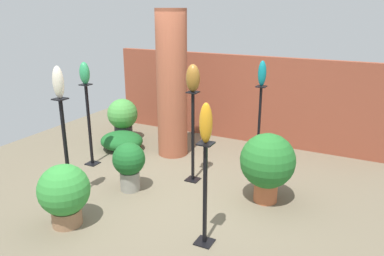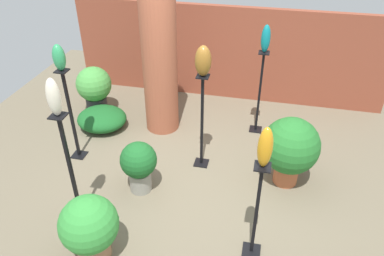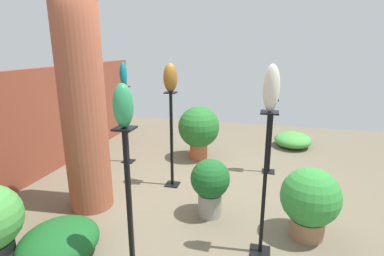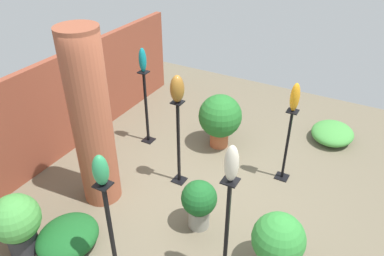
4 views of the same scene
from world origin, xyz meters
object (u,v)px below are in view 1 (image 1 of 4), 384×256
at_px(brick_pillar, 172,85).
at_px(art_vase_teal, 262,73).
at_px(pedestal_bronze, 193,141).
at_px(art_vase_bronze, 193,78).
at_px(pedestal_amber, 205,199).
at_px(potted_plant_back_center, 129,163).
at_px(art_vase_amber, 206,123).
at_px(art_vase_ivory, 58,82).
at_px(pedestal_ivory, 66,155).
at_px(potted_plant_front_right, 267,163).
at_px(potted_plant_front_left, 64,192).
at_px(art_vase_jade, 85,73).
at_px(pedestal_jade, 90,128).
at_px(pedestal_teal, 259,129).
at_px(potted_plant_mid_left, 123,117).

bearing_deg(brick_pillar, art_vase_teal, 8.67).
xyz_separation_m(pedestal_bronze, art_vase_bronze, (0.00, -0.00, 0.95)).
bearing_deg(pedestal_amber, potted_plant_back_center, 155.78).
bearing_deg(pedestal_bronze, art_vase_bronze, -86.42).
bearing_deg(potted_plant_back_center, art_vase_teal, 52.15).
relative_size(art_vase_amber, art_vase_ivory, 1.04).
xyz_separation_m(pedestal_ivory, potted_plant_back_center, (0.56, 0.63, -0.25)).
bearing_deg(pedestal_ivory, potted_plant_front_right, 26.54).
bearing_deg(pedestal_ivory, potted_plant_front_left, -49.65).
xyz_separation_m(art_vase_jade, potted_plant_front_left, (1.00, -1.60, -1.13)).
height_order(pedestal_ivory, art_vase_jade, art_vase_jade).
bearing_deg(art_vase_teal, art_vase_ivory, -128.82).
bearing_deg(brick_pillar, pedestal_ivory, -100.54).
bearing_deg(potted_plant_front_left, pedestal_jade, 122.07).
height_order(brick_pillar, potted_plant_front_right, brick_pillar).
relative_size(pedestal_bronze, art_vase_jade, 3.96).
distance_m(brick_pillar, potted_plant_front_right, 2.34).
height_order(potted_plant_back_center, potted_plant_front_left, potted_plant_front_left).
xyz_separation_m(brick_pillar, art_vase_bronze, (0.83, -0.83, 0.32)).
bearing_deg(pedestal_ivory, art_vase_bronze, 47.29).
distance_m(pedestal_bronze, potted_plant_front_left, 2.00).
bearing_deg(art_vase_amber, brick_pillar, 127.13).
relative_size(pedestal_teal, potted_plant_back_center, 1.87).
bearing_deg(art_vase_teal, art_vase_bronze, -123.25).
xyz_separation_m(pedestal_bronze, pedestal_jade, (-1.82, -0.22, -0.01)).
bearing_deg(art_vase_bronze, art_vase_teal, 56.75).
relative_size(art_vase_bronze, potted_plant_mid_left, 0.47).
relative_size(art_vase_jade, potted_plant_front_right, 0.36).
distance_m(brick_pillar, art_vase_ivory, 2.24).
xyz_separation_m(pedestal_bronze, art_vase_jade, (-1.82, -0.22, 0.92)).
bearing_deg(art_vase_ivory, art_vase_bronze, 47.29).
bearing_deg(pedestal_amber, potted_plant_front_right, 75.16).
bearing_deg(potted_plant_mid_left, pedestal_jade, -77.69).
bearing_deg(pedestal_teal, potted_plant_front_right, -67.45).
distance_m(brick_pillar, art_vase_amber, 2.79).
height_order(pedestal_jade, art_vase_bronze, art_vase_bronze).
height_order(art_vase_jade, potted_plant_front_left, art_vase_jade).
relative_size(art_vase_bronze, art_vase_jade, 1.12).
xyz_separation_m(pedestal_amber, art_vase_bronze, (-0.85, 1.39, 1.04)).
height_order(pedestal_teal, potted_plant_front_left, pedestal_teal).
relative_size(art_vase_amber, potted_plant_mid_left, 0.51).
relative_size(art_vase_ivory, potted_plant_mid_left, 0.50).
xyz_separation_m(art_vase_bronze, potted_plant_back_center, (-0.68, -0.70, -1.18)).
relative_size(pedestal_bronze, potted_plant_back_center, 1.93).
distance_m(pedestal_jade, pedestal_amber, 2.92).
distance_m(pedestal_jade, art_vase_amber, 3.03).
height_order(art_vase_amber, potted_plant_back_center, art_vase_amber).
height_order(pedestal_jade, potted_plant_mid_left, pedestal_jade).
height_order(pedestal_amber, pedestal_teal, pedestal_teal).
bearing_deg(pedestal_jade, potted_plant_front_left, -57.93).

